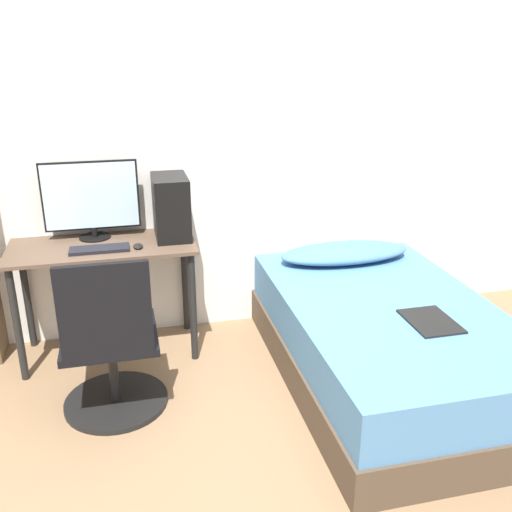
# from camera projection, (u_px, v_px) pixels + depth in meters

# --- Properties ---
(ground_plane) EXTENTS (14.00, 14.00, 0.00)m
(ground_plane) POSITION_uv_depth(u_px,v_px,m) (227.00, 477.00, 2.63)
(ground_plane) COLOR #846647
(wall_back) EXTENTS (8.00, 0.05, 2.50)m
(wall_back) POSITION_uv_depth(u_px,v_px,m) (177.00, 147.00, 3.61)
(wall_back) COLOR silver
(wall_back) RESTS_ON ground_plane
(desk) EXTENTS (1.11, 0.51, 0.73)m
(desk) POSITION_uv_depth(u_px,v_px,m) (104.00, 264.00, 3.47)
(desk) COLOR brown
(desk) RESTS_ON ground_plane
(office_chair) EXTENTS (0.56, 0.56, 0.92)m
(office_chair) POSITION_uv_depth(u_px,v_px,m) (111.00, 355.00, 2.98)
(office_chair) COLOR black
(office_chair) RESTS_ON ground_plane
(bed) EXTENTS (1.17, 1.90, 0.49)m
(bed) POSITION_uv_depth(u_px,v_px,m) (386.00, 342.00, 3.31)
(bed) COLOR #4C3D2D
(bed) RESTS_ON ground_plane
(pillow) EXTENTS (0.89, 0.36, 0.11)m
(pillow) POSITION_uv_depth(u_px,v_px,m) (345.00, 253.00, 3.83)
(pillow) COLOR teal
(pillow) RESTS_ON bed
(magazine) EXTENTS (0.24, 0.32, 0.01)m
(magazine) POSITION_uv_depth(u_px,v_px,m) (431.00, 321.00, 3.00)
(magazine) COLOR black
(magazine) RESTS_ON bed
(monitor) EXTENTS (0.58, 0.19, 0.48)m
(monitor) POSITION_uv_depth(u_px,v_px,m) (91.00, 199.00, 3.46)
(monitor) COLOR black
(monitor) RESTS_ON desk
(keyboard) EXTENTS (0.34, 0.12, 0.02)m
(keyboard) POSITION_uv_depth(u_px,v_px,m) (100.00, 249.00, 3.33)
(keyboard) COLOR black
(keyboard) RESTS_ON desk
(pc_tower) EXTENTS (0.21, 0.34, 0.38)m
(pc_tower) POSITION_uv_depth(u_px,v_px,m) (171.00, 207.00, 3.51)
(pc_tower) COLOR black
(pc_tower) RESTS_ON desk
(mouse) EXTENTS (0.06, 0.09, 0.02)m
(mouse) POSITION_uv_depth(u_px,v_px,m) (138.00, 246.00, 3.38)
(mouse) COLOR black
(mouse) RESTS_ON desk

